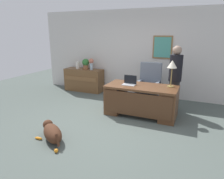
# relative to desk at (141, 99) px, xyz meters

# --- Properties ---
(ground_plane) EXTENTS (12.00, 12.00, 0.00)m
(ground_plane) POSITION_rel_desk_xyz_m (-0.57, -0.87, -0.41)
(ground_plane) COLOR #4C5651
(back_wall) EXTENTS (7.00, 0.16, 2.70)m
(back_wall) POSITION_rel_desk_xyz_m (-0.57, 1.73, 0.95)
(back_wall) COLOR silver
(back_wall) RESTS_ON ground_plane
(desk) EXTENTS (1.71, 0.83, 0.75)m
(desk) POSITION_rel_desk_xyz_m (0.00, 0.00, 0.00)
(desk) COLOR brown
(desk) RESTS_ON ground_plane
(credenza) EXTENTS (1.35, 0.50, 0.77)m
(credenza) POSITION_rel_desk_xyz_m (-2.45, 1.37, -0.02)
(credenza) COLOR brown
(credenza) RESTS_ON ground_plane
(armchair) EXTENTS (0.60, 0.59, 1.18)m
(armchair) POSITION_rel_desk_xyz_m (-0.03, 0.93, 0.11)
(armchair) COLOR slate
(armchair) RESTS_ON ground_plane
(person_standing) EXTENTS (0.32, 0.32, 1.69)m
(person_standing) POSITION_rel_desk_xyz_m (0.69, 0.62, 0.47)
(person_standing) COLOR #262323
(person_standing) RESTS_ON ground_plane
(dog_lying) EXTENTS (0.74, 0.65, 0.30)m
(dog_lying) POSITION_rel_desk_xyz_m (-1.22, -1.87, -0.25)
(dog_lying) COLOR #472819
(dog_lying) RESTS_ON ground_plane
(laptop) EXTENTS (0.32, 0.22, 0.22)m
(laptop) POSITION_rel_desk_xyz_m (-0.31, 0.02, 0.40)
(laptop) COLOR #B2B5BA
(laptop) RESTS_ON desk
(desk_lamp) EXTENTS (0.22, 0.22, 0.64)m
(desk_lamp) POSITION_rel_desk_xyz_m (0.66, 0.20, 0.85)
(desk_lamp) COLOR #9E8447
(desk_lamp) RESTS_ON desk
(vase_with_flowers) EXTENTS (0.17, 0.17, 0.38)m
(vase_with_flowers) POSITION_rel_desk_xyz_m (-2.14, 1.38, 0.61)
(vase_with_flowers) COLOR #A4C1D6
(vase_with_flowers) RESTS_ON credenza
(vase_empty) EXTENTS (0.14, 0.14, 0.25)m
(vase_empty) POSITION_rel_desk_xyz_m (-2.68, 1.38, 0.49)
(vase_empty) COLOR silver
(vase_empty) RESTS_ON credenza
(potted_plant) EXTENTS (0.24, 0.24, 0.36)m
(potted_plant) POSITION_rel_desk_xyz_m (-2.36, 1.38, 0.57)
(potted_plant) COLOR brown
(potted_plant) RESTS_ON credenza
(dog_toy_ball) EXTENTS (0.07, 0.07, 0.07)m
(dog_toy_ball) POSITION_rel_desk_xyz_m (-0.87, -2.20, -0.37)
(dog_toy_ball) COLOR orange
(dog_toy_ball) RESTS_ON ground_plane
(dog_toy_bone) EXTENTS (0.17, 0.06, 0.05)m
(dog_toy_bone) POSITION_rel_desk_xyz_m (-1.47, -1.97, -0.38)
(dog_toy_bone) COLOR orange
(dog_toy_bone) RESTS_ON ground_plane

